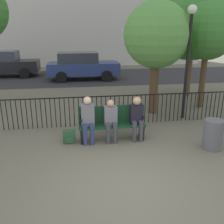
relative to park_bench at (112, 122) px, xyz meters
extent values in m
plane|color=#605B4C|center=(0.00, -2.27, -0.49)|extent=(80.00, 80.00, 0.00)
cube|color=#14381E|center=(0.00, -0.08, -0.07)|extent=(1.76, 0.45, 0.05)
cube|color=#14381E|center=(0.00, 0.12, 0.19)|extent=(1.76, 0.05, 0.47)
cube|color=black|center=(-0.82, -0.08, -0.29)|extent=(0.06, 0.38, 0.40)
cube|color=black|center=(0.82, -0.08, -0.29)|extent=(0.06, 0.38, 0.40)
cube|color=black|center=(-0.82, -0.08, 0.16)|extent=(0.06, 0.38, 0.04)
cube|color=black|center=(0.82, -0.08, 0.16)|extent=(0.06, 0.38, 0.04)
cylinder|color=navy|center=(-0.73, -0.30, -0.27)|extent=(0.11, 0.11, 0.45)
cylinder|color=navy|center=(-0.55, -0.30, -0.27)|extent=(0.11, 0.11, 0.45)
cube|color=navy|center=(-0.73, -0.20, 0.01)|extent=(0.11, 0.20, 0.12)
cube|color=navy|center=(-0.55, -0.20, 0.01)|extent=(0.11, 0.20, 0.12)
cube|color=slate|center=(-0.64, -0.08, 0.25)|extent=(0.34, 0.22, 0.59)
sphere|color=beige|center=(-0.64, -0.10, 0.65)|extent=(0.20, 0.20, 0.20)
cylinder|color=#3D3D42|center=(-0.13, -0.30, -0.27)|extent=(0.11, 0.11, 0.45)
cylinder|color=#3D3D42|center=(0.05, -0.30, -0.27)|extent=(0.11, 0.11, 0.45)
cube|color=#3D3D42|center=(-0.13, -0.20, 0.01)|extent=(0.11, 0.20, 0.12)
cube|color=#3D3D42|center=(0.05, -0.20, 0.01)|extent=(0.11, 0.20, 0.12)
cube|color=slate|center=(-0.04, -0.08, 0.21)|extent=(0.34, 0.22, 0.51)
sphere|color=tan|center=(-0.04, -0.10, 0.55)|extent=(0.18, 0.18, 0.18)
cylinder|color=#3D3D42|center=(0.57, -0.30, -0.27)|extent=(0.11, 0.11, 0.45)
cylinder|color=#3D3D42|center=(0.75, -0.30, -0.27)|extent=(0.11, 0.11, 0.45)
cube|color=#3D3D42|center=(0.57, -0.20, 0.01)|extent=(0.11, 0.20, 0.12)
cube|color=#3D3D42|center=(0.75, -0.20, 0.01)|extent=(0.11, 0.20, 0.12)
cube|color=black|center=(0.66, -0.08, 0.22)|extent=(0.34, 0.22, 0.53)
sphere|color=tan|center=(0.66, -0.10, 0.59)|extent=(0.22, 0.22, 0.22)
cube|color=#284C2D|center=(-1.15, -0.09, -0.32)|extent=(0.33, 0.17, 0.35)
cube|color=#284C2D|center=(-1.15, -0.20, -0.37)|extent=(0.23, 0.04, 0.16)
cylinder|color=black|center=(-3.10, 1.09, -0.02)|extent=(0.02, 0.02, 0.95)
cylinder|color=black|center=(-2.96, 1.09, -0.02)|extent=(0.02, 0.02, 0.95)
cylinder|color=black|center=(-2.82, 1.09, -0.02)|extent=(0.02, 0.02, 0.95)
cylinder|color=black|center=(-2.68, 1.09, -0.02)|extent=(0.02, 0.02, 0.95)
cylinder|color=black|center=(-2.54, 1.09, -0.02)|extent=(0.02, 0.02, 0.95)
cylinder|color=black|center=(-2.40, 1.09, -0.02)|extent=(0.02, 0.02, 0.95)
cylinder|color=black|center=(-2.26, 1.09, -0.02)|extent=(0.02, 0.02, 0.95)
cylinder|color=black|center=(-2.12, 1.09, -0.02)|extent=(0.02, 0.02, 0.95)
cylinder|color=black|center=(-1.98, 1.09, -0.02)|extent=(0.02, 0.02, 0.95)
cylinder|color=black|center=(-1.84, 1.09, -0.02)|extent=(0.02, 0.02, 0.95)
cylinder|color=black|center=(-1.70, 1.09, -0.02)|extent=(0.02, 0.02, 0.95)
cylinder|color=black|center=(-1.56, 1.09, -0.02)|extent=(0.02, 0.02, 0.95)
cylinder|color=black|center=(-1.42, 1.09, -0.02)|extent=(0.02, 0.02, 0.95)
cylinder|color=black|center=(-1.28, 1.09, -0.02)|extent=(0.02, 0.02, 0.95)
cylinder|color=black|center=(-1.14, 1.09, -0.02)|extent=(0.02, 0.02, 0.95)
cylinder|color=black|center=(-1.00, 1.09, -0.02)|extent=(0.02, 0.02, 0.95)
cylinder|color=black|center=(-0.86, 1.09, -0.02)|extent=(0.02, 0.02, 0.95)
cylinder|color=black|center=(-0.72, 1.09, -0.02)|extent=(0.02, 0.02, 0.95)
cylinder|color=black|center=(-0.58, 1.09, -0.02)|extent=(0.02, 0.02, 0.95)
cylinder|color=black|center=(-0.44, 1.09, -0.02)|extent=(0.02, 0.02, 0.95)
cylinder|color=black|center=(-0.30, 1.09, -0.02)|extent=(0.02, 0.02, 0.95)
cylinder|color=black|center=(-0.16, 1.09, -0.02)|extent=(0.02, 0.02, 0.95)
cylinder|color=black|center=(-0.02, 1.09, -0.02)|extent=(0.02, 0.02, 0.95)
cylinder|color=black|center=(0.12, 1.09, -0.02)|extent=(0.02, 0.02, 0.95)
cylinder|color=black|center=(0.26, 1.09, -0.02)|extent=(0.02, 0.02, 0.95)
cylinder|color=black|center=(0.40, 1.09, -0.02)|extent=(0.02, 0.02, 0.95)
cylinder|color=black|center=(0.54, 1.09, -0.02)|extent=(0.02, 0.02, 0.95)
cylinder|color=black|center=(0.68, 1.09, -0.02)|extent=(0.02, 0.02, 0.95)
cylinder|color=black|center=(0.82, 1.09, -0.02)|extent=(0.02, 0.02, 0.95)
cylinder|color=black|center=(0.96, 1.09, -0.02)|extent=(0.02, 0.02, 0.95)
cylinder|color=black|center=(1.10, 1.09, -0.02)|extent=(0.02, 0.02, 0.95)
cylinder|color=black|center=(1.24, 1.09, -0.02)|extent=(0.02, 0.02, 0.95)
cylinder|color=black|center=(1.38, 1.09, -0.02)|extent=(0.02, 0.02, 0.95)
cylinder|color=black|center=(1.52, 1.09, -0.02)|extent=(0.02, 0.02, 0.95)
cylinder|color=black|center=(1.66, 1.09, -0.02)|extent=(0.02, 0.02, 0.95)
cylinder|color=black|center=(1.80, 1.09, -0.02)|extent=(0.02, 0.02, 0.95)
cylinder|color=black|center=(1.94, 1.09, -0.02)|extent=(0.02, 0.02, 0.95)
cylinder|color=black|center=(2.08, 1.09, -0.02)|extent=(0.02, 0.02, 0.95)
cylinder|color=black|center=(2.22, 1.09, -0.02)|extent=(0.02, 0.02, 0.95)
cylinder|color=black|center=(2.36, 1.09, -0.02)|extent=(0.02, 0.02, 0.95)
cylinder|color=black|center=(2.50, 1.09, -0.02)|extent=(0.02, 0.02, 0.95)
cylinder|color=black|center=(2.64, 1.09, -0.02)|extent=(0.02, 0.02, 0.95)
cylinder|color=black|center=(2.78, 1.09, -0.02)|extent=(0.02, 0.02, 0.95)
cylinder|color=black|center=(2.92, 1.09, -0.02)|extent=(0.02, 0.02, 0.95)
cylinder|color=black|center=(3.06, 1.09, -0.02)|extent=(0.02, 0.02, 0.95)
cylinder|color=black|center=(3.20, 1.09, -0.02)|extent=(0.02, 0.02, 0.95)
cylinder|color=black|center=(3.34, 1.09, -0.02)|extent=(0.02, 0.02, 0.95)
cylinder|color=black|center=(3.48, 1.09, -0.02)|extent=(0.02, 0.02, 0.95)
cylinder|color=black|center=(3.62, 1.09, -0.02)|extent=(0.02, 0.02, 0.95)
cylinder|color=black|center=(3.76, 1.09, -0.02)|extent=(0.02, 0.02, 0.95)
cylinder|color=black|center=(3.90, 1.09, -0.02)|extent=(0.02, 0.02, 0.95)
cube|color=black|center=(0.00, 1.09, 0.44)|extent=(9.00, 0.03, 0.03)
cylinder|color=#4C3823|center=(3.85, 2.49, 0.64)|extent=(0.22, 0.22, 2.26)
sphere|color=#38752D|center=(3.85, 2.49, 2.33)|extent=(2.04, 2.04, 2.04)
cylinder|color=#4C3823|center=(1.81, 2.06, 0.55)|extent=(0.30, 0.30, 2.10)
sphere|color=#569342|center=(1.81, 2.06, 2.21)|extent=(2.20, 2.20, 2.20)
cylinder|color=brown|center=(4.10, 4.26, 0.63)|extent=(0.29, 0.29, 2.24)
sphere|color=#38752D|center=(4.10, 4.26, 2.55)|extent=(2.91, 2.91, 2.91)
cylinder|color=black|center=(2.65, 1.36, 1.19)|extent=(0.10, 0.10, 3.36)
sphere|color=silver|center=(2.65, 1.36, 2.95)|extent=(0.28, 0.28, 0.28)
cube|color=#2B2B2D|center=(0.00, 9.73, -0.49)|extent=(24.00, 6.00, 0.01)
cube|color=black|center=(-5.33, 10.65, 0.18)|extent=(4.20, 1.70, 0.70)
cylinder|color=black|center=(-4.02, 9.78, -0.17)|extent=(0.64, 0.20, 0.64)
cylinder|color=black|center=(-4.02, 11.52, -0.17)|extent=(0.64, 0.20, 0.64)
cube|color=navy|center=(-0.38, 8.90, 0.18)|extent=(4.20, 1.70, 0.70)
cube|color=#2D333D|center=(-0.70, 8.90, 0.83)|extent=(2.31, 1.56, 0.60)
cylinder|color=black|center=(0.92, 8.03, -0.17)|extent=(0.64, 0.20, 0.64)
cylinder|color=black|center=(0.92, 9.77, -0.17)|extent=(0.64, 0.20, 0.64)
cylinder|color=black|center=(-1.68, 8.03, -0.17)|extent=(0.64, 0.20, 0.64)
cylinder|color=black|center=(-1.68, 9.77, -0.17)|extent=(0.64, 0.20, 0.64)
cylinder|color=#56565B|center=(2.41, -0.97, -0.11)|extent=(0.47, 0.47, 0.76)
camera|label=1|loc=(-0.93, -6.25, 2.35)|focal=40.00mm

